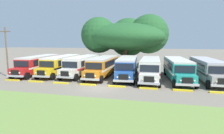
{
  "coord_description": "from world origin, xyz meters",
  "views": [
    {
      "loc": [
        6.36,
        -19.56,
        5.24
      ],
      "look_at": [
        0.0,
        5.65,
        1.6
      ],
      "focal_mm": 30.04,
      "sensor_mm": 36.0,
      "label": 1
    }
  ],
  "objects_px": {
    "parked_bus_slot_1": "(62,64)",
    "parked_bus_slot_6": "(177,68)",
    "parked_bus_slot_5": "(150,67)",
    "broad_shade_tree": "(127,36)",
    "parked_bus_slot_7": "(207,69)",
    "parked_bus_slot_0": "(39,64)",
    "parked_bus_slot_4": "(127,66)",
    "utility_pole": "(7,51)",
    "parked_bus_slot_2": "(83,64)",
    "parked_bus_slot_3": "(103,65)"
  },
  "relations": [
    {
      "from": "parked_bus_slot_0",
      "to": "parked_bus_slot_4",
      "type": "height_order",
      "value": "same"
    },
    {
      "from": "parked_bus_slot_7",
      "to": "parked_bus_slot_2",
      "type": "bearing_deg",
      "value": -93.96
    },
    {
      "from": "parked_bus_slot_7",
      "to": "parked_bus_slot_0",
      "type": "bearing_deg",
      "value": -91.78
    },
    {
      "from": "parked_bus_slot_6",
      "to": "broad_shade_tree",
      "type": "xyz_separation_m",
      "value": [
        -8.87,
        11.18,
        4.58
      ]
    },
    {
      "from": "parked_bus_slot_3",
      "to": "parked_bus_slot_5",
      "type": "relative_size",
      "value": 1.0
    },
    {
      "from": "parked_bus_slot_6",
      "to": "parked_bus_slot_7",
      "type": "relative_size",
      "value": 1.01
    },
    {
      "from": "parked_bus_slot_1",
      "to": "parked_bus_slot_2",
      "type": "height_order",
      "value": "same"
    },
    {
      "from": "parked_bus_slot_2",
      "to": "parked_bus_slot_0",
      "type": "bearing_deg",
      "value": -82.22
    },
    {
      "from": "parked_bus_slot_6",
      "to": "parked_bus_slot_5",
      "type": "bearing_deg",
      "value": -89.92
    },
    {
      "from": "parked_bus_slot_7",
      "to": "broad_shade_tree",
      "type": "relative_size",
      "value": 0.65
    },
    {
      "from": "parked_bus_slot_5",
      "to": "parked_bus_slot_0",
      "type": "bearing_deg",
      "value": -91.39
    },
    {
      "from": "parked_bus_slot_1",
      "to": "parked_bus_slot_6",
      "type": "distance_m",
      "value": 17.56
    },
    {
      "from": "parked_bus_slot_0",
      "to": "parked_bus_slot_4",
      "type": "xyz_separation_m",
      "value": [
        14.37,
        0.49,
        0.0
      ]
    },
    {
      "from": "parked_bus_slot_0",
      "to": "utility_pole",
      "type": "height_order",
      "value": "utility_pole"
    },
    {
      "from": "parked_bus_slot_7",
      "to": "parked_bus_slot_6",
      "type": "bearing_deg",
      "value": -87.13
    },
    {
      "from": "parked_bus_slot_3",
      "to": "parked_bus_slot_7",
      "type": "xyz_separation_m",
      "value": [
        14.28,
        0.26,
        0.0
      ]
    },
    {
      "from": "parked_bus_slot_0",
      "to": "parked_bus_slot_2",
      "type": "xyz_separation_m",
      "value": [
        7.26,
        0.88,
        0.0
      ]
    },
    {
      "from": "parked_bus_slot_3",
      "to": "parked_bus_slot_7",
      "type": "height_order",
      "value": "same"
    },
    {
      "from": "parked_bus_slot_3",
      "to": "broad_shade_tree",
      "type": "height_order",
      "value": "broad_shade_tree"
    },
    {
      "from": "parked_bus_slot_2",
      "to": "parked_bus_slot_7",
      "type": "height_order",
      "value": "same"
    },
    {
      "from": "parked_bus_slot_0",
      "to": "utility_pole",
      "type": "distance_m",
      "value": 5.05
    },
    {
      "from": "parked_bus_slot_0",
      "to": "utility_pole",
      "type": "xyz_separation_m",
      "value": [
        -2.51,
        -3.77,
        2.25
      ]
    },
    {
      "from": "parked_bus_slot_5",
      "to": "broad_shade_tree",
      "type": "xyz_separation_m",
      "value": [
        -5.29,
        11.53,
        4.58
      ]
    },
    {
      "from": "parked_bus_slot_2",
      "to": "parked_bus_slot_5",
      "type": "xyz_separation_m",
      "value": [
        10.43,
        -0.94,
        0.0
      ]
    },
    {
      "from": "parked_bus_slot_5",
      "to": "broad_shade_tree",
      "type": "relative_size",
      "value": 0.65
    },
    {
      "from": "parked_bus_slot_6",
      "to": "broad_shade_tree",
      "type": "distance_m",
      "value": 14.99
    },
    {
      "from": "broad_shade_tree",
      "to": "utility_pole",
      "type": "distance_m",
      "value": 21.44
    },
    {
      "from": "parked_bus_slot_1",
      "to": "broad_shade_tree",
      "type": "height_order",
      "value": "broad_shade_tree"
    },
    {
      "from": "parked_bus_slot_4",
      "to": "broad_shade_tree",
      "type": "bearing_deg",
      "value": -174.73
    },
    {
      "from": "parked_bus_slot_5",
      "to": "parked_bus_slot_6",
      "type": "height_order",
      "value": "same"
    },
    {
      "from": "parked_bus_slot_1",
      "to": "utility_pole",
      "type": "distance_m",
      "value": 7.96
    },
    {
      "from": "parked_bus_slot_3",
      "to": "parked_bus_slot_7",
      "type": "relative_size",
      "value": 0.99
    },
    {
      "from": "parked_bus_slot_3",
      "to": "parked_bus_slot_6",
      "type": "xyz_separation_m",
      "value": [
        10.53,
        -0.15,
        0.0
      ]
    },
    {
      "from": "parked_bus_slot_4",
      "to": "parked_bus_slot_2",
      "type": "bearing_deg",
      "value": -98.05
    },
    {
      "from": "parked_bus_slot_0",
      "to": "parked_bus_slot_6",
      "type": "height_order",
      "value": "same"
    },
    {
      "from": "parked_bus_slot_1",
      "to": "parked_bus_slot_6",
      "type": "xyz_separation_m",
      "value": [
        17.55,
        -0.37,
        0.0
      ]
    },
    {
      "from": "parked_bus_slot_5",
      "to": "parked_bus_slot_7",
      "type": "bearing_deg",
      "value": 94.68
    },
    {
      "from": "parked_bus_slot_0",
      "to": "parked_bus_slot_3",
      "type": "relative_size",
      "value": 1.01
    },
    {
      "from": "broad_shade_tree",
      "to": "utility_pole",
      "type": "bearing_deg",
      "value": -134.39
    },
    {
      "from": "parked_bus_slot_6",
      "to": "utility_pole",
      "type": "distance_m",
      "value": 24.23
    },
    {
      "from": "parked_bus_slot_4",
      "to": "utility_pole",
      "type": "relative_size",
      "value": 1.53
    },
    {
      "from": "parked_bus_slot_1",
      "to": "broad_shade_tree",
      "type": "distance_m",
      "value": 14.6
    },
    {
      "from": "parked_bus_slot_1",
      "to": "parked_bus_slot_7",
      "type": "height_order",
      "value": "same"
    },
    {
      "from": "parked_bus_slot_1",
      "to": "parked_bus_slot_3",
      "type": "distance_m",
      "value": 7.03
    },
    {
      "from": "parked_bus_slot_7",
      "to": "utility_pole",
      "type": "xyz_separation_m",
      "value": [
        -27.53,
        -4.46,
        2.25
      ]
    },
    {
      "from": "parked_bus_slot_3",
      "to": "broad_shade_tree",
      "type": "xyz_separation_m",
      "value": [
        1.65,
        11.03,
        4.58
      ]
    },
    {
      "from": "parked_bus_slot_2",
      "to": "utility_pole",
      "type": "relative_size",
      "value": 1.52
    },
    {
      "from": "broad_shade_tree",
      "to": "parked_bus_slot_1",
      "type": "bearing_deg",
      "value": -128.76
    },
    {
      "from": "parked_bus_slot_2",
      "to": "parked_bus_slot_6",
      "type": "height_order",
      "value": "same"
    },
    {
      "from": "parked_bus_slot_0",
      "to": "parked_bus_slot_2",
      "type": "height_order",
      "value": "same"
    }
  ]
}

